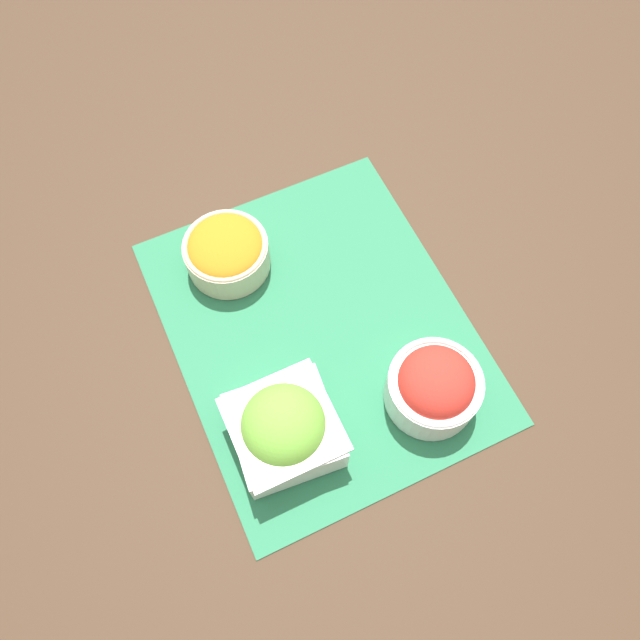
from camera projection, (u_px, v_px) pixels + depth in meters
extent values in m
plane|color=#422D1E|center=(320.00, 330.00, 0.86)|extent=(3.00, 3.00, 0.00)
cube|color=#2D7A51|center=(320.00, 330.00, 0.86)|extent=(0.48, 0.39, 0.00)
cube|color=white|center=(285.00, 431.00, 0.77)|extent=(0.13, 0.13, 0.06)
cube|color=white|center=(283.00, 424.00, 0.74)|extent=(0.12, 0.12, 0.00)
ellipsoid|color=#6BAD38|center=(283.00, 425.00, 0.74)|extent=(0.10, 0.10, 0.07)
cylinder|color=beige|center=(227.00, 255.00, 0.88)|extent=(0.12, 0.12, 0.05)
torus|color=beige|center=(225.00, 245.00, 0.86)|extent=(0.12, 0.12, 0.01)
ellipsoid|color=orange|center=(225.00, 245.00, 0.86)|extent=(0.10, 0.10, 0.03)
cylinder|color=white|center=(432.00, 389.00, 0.79)|extent=(0.12, 0.12, 0.06)
torus|color=white|center=(436.00, 382.00, 0.76)|extent=(0.12, 0.12, 0.01)
ellipsoid|color=red|center=(436.00, 382.00, 0.76)|extent=(0.10, 0.10, 0.06)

